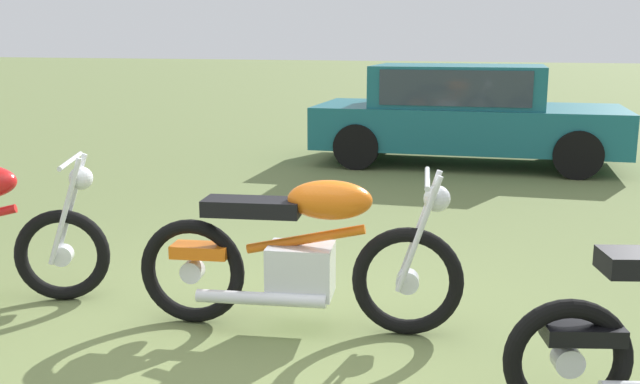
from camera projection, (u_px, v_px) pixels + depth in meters
The scene contains 3 objects.
ground_plane at pixel (273, 344), 4.28m from camera, with size 120.00×120.00×0.00m, color olive.
motorcycle_orange at pixel (301, 254), 4.42m from camera, with size 2.01×0.80×1.02m.
car_teal at pixel (463, 109), 10.44m from camera, with size 4.50×2.29×1.43m.
Camera 1 is at (1.65, -3.66, 1.77)m, focal length 40.32 mm.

